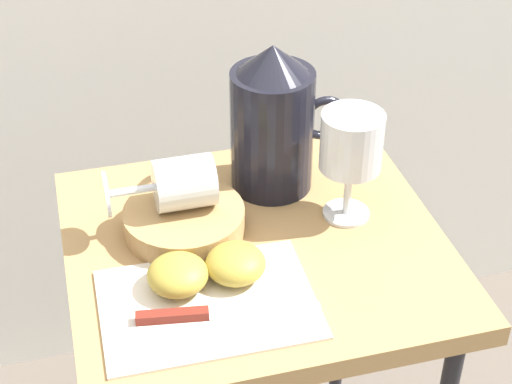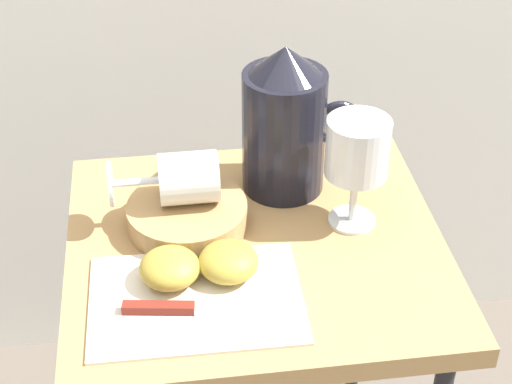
% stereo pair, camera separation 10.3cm
% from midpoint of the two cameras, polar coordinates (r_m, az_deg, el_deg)
% --- Properties ---
extents(table, '(0.49, 0.45, 0.68)m').
position_cam_midpoint_polar(table, '(1.13, -2.63, -6.54)').
color(table, '#AD8451').
rests_on(table, ground_plane).
extents(linen_napkin, '(0.26, 0.18, 0.00)m').
position_cam_midpoint_polar(linen_napkin, '(1.00, -6.37, -7.83)').
color(linen_napkin, silver).
rests_on(linen_napkin, table).
extents(basket_tray, '(0.16, 0.16, 0.03)m').
position_cam_midpoint_polar(basket_tray, '(1.10, -7.69, -2.08)').
color(basket_tray, '#AD8451').
rests_on(basket_tray, table).
extents(pitcher, '(0.17, 0.12, 0.22)m').
position_cam_midpoint_polar(pitcher, '(1.14, -1.43, 4.24)').
color(pitcher, black).
rests_on(pitcher, table).
extents(wine_glass_upright, '(0.08, 0.08, 0.16)m').
position_cam_midpoint_polar(wine_glass_upright, '(1.07, 3.87, 3.05)').
color(wine_glass_upright, silver).
rests_on(wine_glass_upright, table).
extents(wine_glass_tipped_near, '(0.14, 0.07, 0.07)m').
position_cam_midpoint_polar(wine_glass_tipped_near, '(1.08, -8.03, 0.50)').
color(wine_glass_tipped_near, silver).
rests_on(wine_glass_tipped_near, basket_tray).
extents(apple_half_left, '(0.07, 0.07, 0.04)m').
position_cam_midpoint_polar(apple_half_left, '(1.00, -8.40, -5.80)').
color(apple_half_left, '#B29938').
rests_on(apple_half_left, linen_napkin).
extents(apple_half_right, '(0.07, 0.07, 0.04)m').
position_cam_midpoint_polar(apple_half_right, '(1.01, -4.36, -5.07)').
color(apple_half_right, '#B29938').
rests_on(apple_half_right, linen_napkin).
extents(knife, '(0.22, 0.05, 0.01)m').
position_cam_midpoint_polar(knife, '(0.97, -6.89, -8.54)').
color(knife, silver).
rests_on(knife, linen_napkin).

